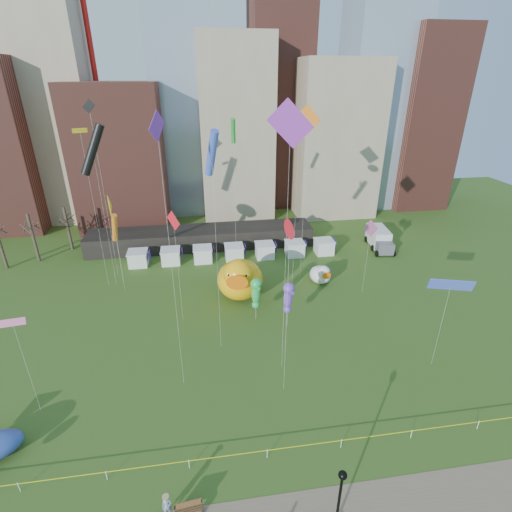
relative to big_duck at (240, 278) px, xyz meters
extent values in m
plane|color=#3C5A1C|center=(-0.60, -24.05, -2.93)|extent=(160.00, 160.00, 0.00)
cube|color=gray|center=(-30.60, 37.95, 18.07)|extent=(14.00, 12.00, 42.00)
cube|color=brown|center=(-18.60, 31.95, 10.07)|extent=(16.00, 14.00, 26.00)
cube|color=#8C9EB2|center=(-6.60, 39.95, 24.57)|extent=(12.00, 12.00, 55.00)
cube|color=gray|center=(3.40, 35.95, 14.07)|extent=(14.00, 14.00, 34.00)
cube|color=brown|center=(13.40, 41.95, 31.07)|extent=(12.00, 12.00, 68.00)
cube|color=gray|center=(23.40, 33.95, 12.07)|extent=(16.00, 14.00, 30.00)
cube|color=#8C9EB2|center=(33.40, 37.95, 21.07)|extent=(14.00, 12.00, 48.00)
cube|color=brown|center=(43.40, 35.95, 15.07)|extent=(12.00, 12.00, 36.00)
cylinder|color=red|center=(-22.60, 39.95, 35.07)|extent=(1.00, 1.00, 76.00)
cylinder|color=red|center=(29.40, 39.95, 35.07)|extent=(1.00, 1.00, 76.00)
cube|color=black|center=(-4.60, 17.95, -1.33)|extent=(38.00, 6.00, 3.20)
cube|color=white|center=(-14.60, 11.95, -1.83)|extent=(2.80, 2.80, 2.20)
cube|color=red|center=(-12.80, 11.95, -1.33)|extent=(0.08, 1.40, 1.60)
cube|color=white|center=(-9.60, 11.95, -1.83)|extent=(2.80, 2.80, 2.20)
cube|color=red|center=(-7.80, 11.95, -1.33)|extent=(0.08, 1.40, 1.60)
cube|color=white|center=(-4.60, 11.95, -1.83)|extent=(2.80, 2.80, 2.20)
cube|color=red|center=(-2.80, 11.95, -1.33)|extent=(0.08, 1.40, 1.60)
cube|color=white|center=(0.40, 11.95, -1.83)|extent=(2.80, 2.80, 2.20)
cube|color=red|center=(2.20, 11.95, -1.33)|extent=(0.08, 1.40, 1.60)
cube|color=white|center=(5.40, 11.95, -1.83)|extent=(2.80, 2.80, 2.20)
cube|color=red|center=(7.20, 11.95, -1.33)|extent=(0.08, 1.40, 1.60)
cube|color=white|center=(10.40, 11.95, -1.83)|extent=(2.80, 2.80, 2.20)
cube|color=red|center=(12.20, 11.95, -1.33)|extent=(0.08, 1.40, 1.60)
cube|color=white|center=(15.40, 11.95, -1.83)|extent=(2.80, 2.80, 2.20)
cube|color=red|center=(17.20, 11.95, -1.33)|extent=(0.08, 1.40, 1.60)
cylinder|color=#382B21|center=(-30.60, 15.95, 1.07)|extent=(0.44, 0.44, 8.00)
cylinder|color=#382B21|center=(-26.60, 19.95, 0.82)|extent=(0.44, 0.44, 7.50)
cylinder|color=#382B21|center=(-34.60, 13.95, 1.32)|extent=(0.44, 0.44, 8.50)
cylinder|color=white|center=(-18.60, -24.05, -2.48)|extent=(0.06, 0.06, 0.90)
cylinder|color=white|center=(-12.60, -24.05, -2.48)|extent=(0.06, 0.06, 0.90)
cylinder|color=white|center=(-6.60, -24.05, -2.48)|extent=(0.06, 0.06, 0.90)
cylinder|color=white|center=(-0.60, -24.05, -2.48)|extent=(0.06, 0.06, 0.90)
cylinder|color=white|center=(5.40, -24.05, -2.48)|extent=(0.06, 0.06, 0.90)
cylinder|color=white|center=(11.40, -24.05, -2.48)|extent=(0.06, 0.06, 0.90)
cylinder|color=white|center=(17.40, -24.05, -2.48)|extent=(0.06, 0.06, 0.90)
cube|color=#E3E60B|center=(-0.60, -24.05, -2.13)|extent=(50.00, 0.02, 0.07)
ellipsoid|color=#FFB10D|center=(0.09, 0.48, -0.43)|extent=(7.26, 8.10, 4.99)
ellipsoid|color=#FFB10D|center=(0.61, 3.19, -0.56)|extent=(1.87, 1.57, 2.02)
sphere|color=#FFB10D|center=(-0.33, -1.71, 1.57)|extent=(4.39, 4.39, 3.75)
cone|color=orange|center=(-0.63, -3.28, 1.45)|extent=(2.34, 2.05, 2.06)
sphere|color=white|center=(-1.54, -2.53, 2.07)|extent=(0.68, 0.68, 0.68)
sphere|color=white|center=(0.49, -2.92, 2.07)|extent=(0.68, 0.68, 0.68)
sphere|color=black|center=(-1.60, -2.84, 2.07)|extent=(0.34, 0.34, 0.34)
sphere|color=black|center=(0.43, -3.23, 2.07)|extent=(0.34, 0.34, 0.34)
ellipsoid|color=white|center=(11.80, 2.46, -1.73)|extent=(3.27, 3.72, 2.40)
ellipsoid|color=white|center=(11.65, 3.78, -1.79)|extent=(0.86, 0.70, 0.97)
sphere|color=white|center=(11.92, 1.40, -0.76)|extent=(2.00, 2.00, 1.81)
cone|color=orange|center=(12.01, 0.63, -0.82)|extent=(1.08, 0.92, 0.99)
sphere|color=white|center=(11.48, 0.85, -0.52)|extent=(0.33, 0.33, 0.33)
sphere|color=white|center=(12.47, 0.96, -0.52)|extent=(0.33, 0.33, 0.33)
sphere|color=black|center=(11.50, 0.69, -0.52)|extent=(0.16, 0.16, 0.16)
sphere|color=black|center=(12.49, 0.80, -0.52)|extent=(0.16, 0.16, 0.16)
cylinder|color=silver|center=(1.34, -5.30, -1.15)|extent=(0.03, 0.03, 3.56)
ellipsoid|color=green|center=(1.34, -5.30, 0.63)|extent=(1.13, 0.96, 2.67)
sphere|color=green|center=(1.34, -5.45, 2.06)|extent=(1.50, 1.50, 1.36)
cone|color=green|center=(1.34, -6.06, 2.00)|extent=(0.56, 0.90, 0.48)
sphere|color=green|center=(1.34, -5.25, -0.90)|extent=(0.96, 0.96, 0.96)
cylinder|color=silver|center=(4.76, -7.31, -1.00)|extent=(0.03, 0.03, 3.85)
ellipsoid|color=#6E41C4|center=(4.76, -7.31, 0.93)|extent=(1.16, 1.00, 2.63)
sphere|color=#6E41C4|center=(4.76, -7.46, 2.33)|extent=(1.54, 1.54, 1.34)
cone|color=#6E41C4|center=(4.76, -8.07, 2.27)|extent=(0.60, 0.90, 0.47)
sphere|color=#6E41C4|center=(4.76, -7.26, -0.58)|extent=(0.94, 0.94, 0.94)
cube|color=#50311B|center=(-6.59, -27.48, -2.45)|extent=(1.89, 0.70, 0.06)
cube|color=#50311B|center=(-6.62, -27.24, -2.19)|extent=(1.85, 0.33, 0.47)
cube|color=black|center=(-5.70, -27.39, -2.68)|extent=(0.12, 0.57, 0.45)
cylinder|color=black|center=(3.02, -29.62, -0.50)|extent=(0.18, 0.18, 4.82)
sphere|color=black|center=(3.02, -29.62, 2.06)|extent=(0.56, 0.56, 0.56)
cone|color=black|center=(3.02, -29.62, 2.36)|extent=(0.20, 0.20, 0.25)
cube|color=white|center=(25.58, 13.53, -1.15)|extent=(3.45, 6.03, 2.87)
cube|color=#595960|center=(25.11, 9.90, -1.72)|extent=(2.88, 2.38, 1.83)
cylinder|color=black|center=(23.89, 11.67, -2.41)|extent=(0.41, 1.06, 1.03)
cylinder|color=black|center=(26.74, 11.31, -2.41)|extent=(0.41, 1.06, 1.03)
cylinder|color=black|center=(24.39, 15.53, -2.41)|extent=(0.41, 1.06, 1.03)
cylinder|color=black|center=(27.23, 15.17, -2.41)|extent=(0.41, 1.06, 1.03)
imported|color=white|center=(-8.02, -27.25, -2.03)|extent=(0.65, 0.43, 1.76)
cylinder|color=silver|center=(2.22, -17.15, 5.23)|extent=(0.02, 0.02, 16.31)
cone|color=red|center=(2.22, -17.15, 13.38)|extent=(0.39, 1.53, 1.51)
cylinder|color=silver|center=(16.87, -0.90, 1.70)|extent=(0.02, 0.02, 9.25)
cube|color=pink|center=(16.87, -0.90, 6.33)|extent=(2.37, 0.70, 2.46)
cylinder|color=silver|center=(-17.27, 8.90, 8.85)|extent=(0.02, 0.02, 23.54)
cube|color=black|center=(-17.27, 8.90, 20.62)|extent=(1.67, 0.39, 1.71)
cylinder|color=silver|center=(7.05, -0.21, 7.73)|extent=(0.02, 0.02, 21.32)
cone|color=green|center=(7.05, -0.21, 18.39)|extent=(0.77, 1.27, 1.34)
cylinder|color=silver|center=(-15.63, 4.32, 3.19)|extent=(0.02, 0.02, 12.23)
cone|color=yellow|center=(-15.63, 4.32, 9.30)|extent=(0.99, 2.57, 2.58)
cylinder|color=silver|center=(-3.24, -9.95, 7.52)|extent=(0.02, 0.02, 20.90)
cylinder|color=blue|center=(-3.24, -9.95, 17.98)|extent=(1.53, 2.60, 4.26)
cylinder|color=silver|center=(-15.96, 6.01, 1.39)|extent=(0.02, 0.02, 8.63)
cylinder|color=orange|center=(-15.96, 6.01, 5.70)|extent=(1.75, 2.64, 4.37)
cylinder|color=silver|center=(2.70, -14.04, 8.92)|extent=(0.02, 0.02, 23.69)
cube|color=purple|center=(2.70, -14.04, 20.77)|extent=(3.72, 0.31, 3.73)
cylinder|color=silver|center=(-7.49, -3.99, 3.46)|extent=(0.02, 0.02, 12.78)
cube|color=red|center=(-7.49, -3.99, 9.85)|extent=(1.45, 1.74, 2.23)
cylinder|color=silver|center=(-19.65, -16.59, 1.85)|extent=(0.02, 0.02, 9.54)
cube|color=pink|center=(-19.65, -16.59, 6.62)|extent=(1.96, 0.57, 0.61)
cylinder|color=silver|center=(-17.14, 6.54, 6.44)|extent=(0.02, 0.02, 18.73)
cylinder|color=black|center=(-17.14, 6.54, 15.80)|extent=(3.83, 1.97, 6.26)
cylinder|color=silver|center=(0.17, 5.98, 7.42)|extent=(0.02, 0.02, 20.69)
cylinder|color=green|center=(0.17, 5.98, 17.76)|extent=(0.75, 1.98, 3.29)
cylinder|color=silver|center=(-18.12, 6.18, 7.60)|extent=(0.02, 0.02, 21.04)
cube|color=yellow|center=(-18.12, 6.18, 18.12)|extent=(1.68, 0.87, 0.54)
cylinder|color=silver|center=(18.13, -15.98, 1.75)|extent=(0.02, 0.02, 9.35)
cube|color=blue|center=(18.13, -15.98, 6.43)|extent=(4.01, 1.69, 1.22)
cylinder|color=silver|center=(9.22, 3.82, 8.21)|extent=(0.02, 0.02, 22.28)
cube|color=orange|center=(9.22, 3.82, 19.35)|extent=(2.48, 2.15, 3.26)
cylinder|color=silver|center=(-7.20, -14.81, 8.96)|extent=(0.02, 0.02, 23.77)
cube|color=purple|center=(-7.20, -14.81, 20.85)|extent=(1.02, 1.99, 2.22)
camera|label=1|loc=(-4.52, -44.11, 24.17)|focal=27.00mm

